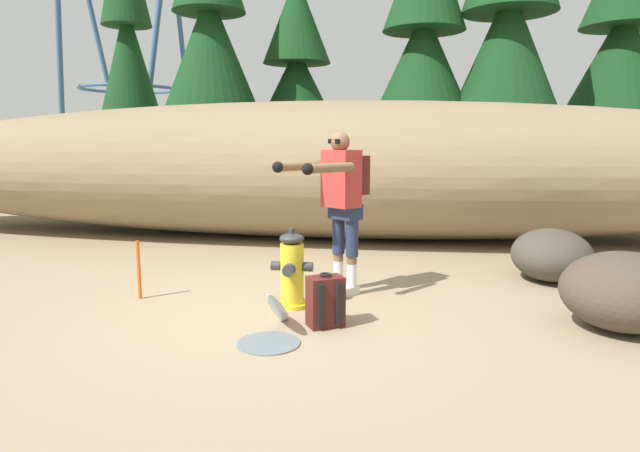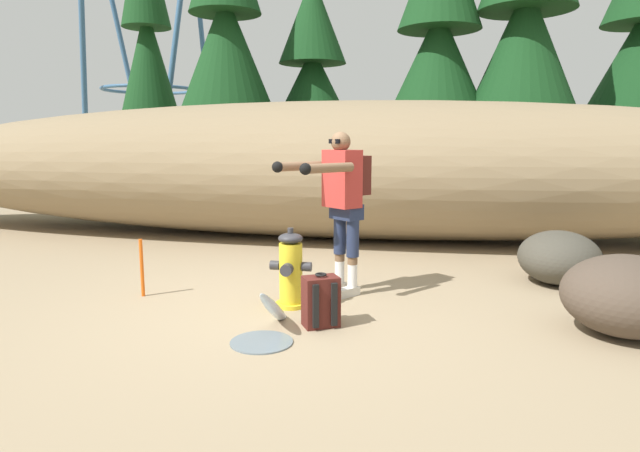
% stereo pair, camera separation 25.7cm
% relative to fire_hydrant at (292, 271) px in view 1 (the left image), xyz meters
% --- Properties ---
extents(ground_plane, '(56.00, 56.00, 0.04)m').
position_rel_fire_hydrant_xyz_m(ground_plane, '(-0.12, -0.14, -0.38)').
color(ground_plane, '#998466').
extents(dirt_embankment, '(17.34, 3.20, 2.21)m').
position_rel_fire_hydrant_xyz_m(dirt_embankment, '(-0.12, 3.88, 0.75)').
color(dirt_embankment, '#897556').
rests_on(dirt_embankment, ground_plane).
extents(fire_hydrant, '(0.40, 0.35, 0.77)m').
position_rel_fire_hydrant_xyz_m(fire_hydrant, '(0.00, 0.00, 0.00)').
color(fire_hydrant, yellow).
rests_on(fire_hydrant, ground_plane).
extents(hydrant_water_jet, '(0.50, 1.09, 0.60)m').
position_rel_fire_hydrant_xyz_m(hydrant_water_jet, '(0.00, -0.66, -0.25)').
color(hydrant_water_jet, silver).
rests_on(hydrant_water_jet, ground_plane).
extents(utility_worker, '(0.92, 0.99, 1.68)m').
position_rel_fire_hydrant_xyz_m(utility_worker, '(0.42, 0.51, 0.71)').
color(utility_worker, beige).
rests_on(utility_worker, ground_plane).
extents(spare_backpack, '(0.36, 0.36, 0.47)m').
position_rel_fire_hydrant_xyz_m(spare_backpack, '(0.39, -0.49, -0.14)').
color(spare_backpack, '#511E19').
rests_on(spare_backpack, ground_plane).
extents(boulder_large, '(1.11, 1.08, 0.67)m').
position_rel_fire_hydrant_xyz_m(boulder_large, '(2.92, -0.21, -0.02)').
color(boulder_large, '#4C3F33').
rests_on(boulder_large, ground_plane).
extents(boulder_mid, '(0.99, 1.12, 0.59)m').
position_rel_fire_hydrant_xyz_m(boulder_mid, '(2.75, 1.41, -0.06)').
color(boulder_mid, '#434036').
rests_on(boulder_mid, ground_plane).
extents(pine_tree_far_left, '(1.87, 1.87, 7.31)m').
position_rel_fire_hydrant_xyz_m(pine_tree_far_left, '(-5.71, 8.12, 3.49)').
color(pine_tree_far_left, '#47331E').
rests_on(pine_tree_far_left, ground_plane).
extents(pine_tree_left, '(2.35, 2.35, 6.63)m').
position_rel_fire_hydrant_xyz_m(pine_tree_left, '(-2.99, 6.39, 3.43)').
color(pine_tree_left, '#47331E').
rests_on(pine_tree_left, ground_plane).
extents(pine_tree_center, '(2.36, 2.36, 5.22)m').
position_rel_fire_hydrant_xyz_m(pine_tree_center, '(-1.34, 7.50, 2.60)').
color(pine_tree_center, '#47331E').
rests_on(pine_tree_center, ground_plane).
extents(pine_tree_right, '(2.54, 2.54, 6.01)m').
position_rel_fire_hydrant_xyz_m(pine_tree_right, '(1.43, 6.46, 2.98)').
color(pine_tree_right, '#47331E').
rests_on(pine_tree_right, ground_plane).
extents(pine_tree_far_right, '(2.81, 2.81, 6.78)m').
position_rel_fire_hydrant_xyz_m(pine_tree_far_right, '(3.03, 6.34, 3.17)').
color(pine_tree_far_right, '#47331E').
rests_on(pine_tree_far_right, ground_plane).
extents(pine_tree_ridge_end, '(2.67, 2.67, 6.16)m').
position_rel_fire_hydrant_xyz_m(pine_tree_ridge_end, '(5.51, 7.42, 3.12)').
color(pine_tree_ridge_end, '#47331E').
rests_on(pine_tree_ridge_end, ground_plane).
extents(survey_stake, '(0.04, 0.04, 0.60)m').
position_rel_fire_hydrant_xyz_m(survey_stake, '(-1.59, 0.04, -0.06)').
color(survey_stake, '#E55914').
rests_on(survey_stake, ground_plane).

